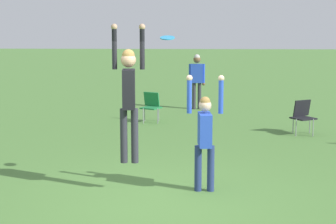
% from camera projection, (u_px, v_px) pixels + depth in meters
% --- Properties ---
extents(ground_plane, '(120.00, 120.00, 0.00)m').
position_uv_depth(ground_plane, '(157.00, 198.00, 9.05)').
color(ground_plane, '#4C7A38').
extents(person_jumping, '(0.55, 0.42, 2.28)m').
position_uv_depth(person_jumping, '(129.00, 89.00, 9.13)').
color(person_jumping, '#2D2D38').
rests_on(person_jumping, ground_plane).
extents(person_defending, '(0.62, 0.48, 1.95)m').
position_uv_depth(person_defending, '(205.00, 131.00, 9.28)').
color(person_defending, navy).
rests_on(person_defending, ground_plane).
extents(frisbee, '(0.24, 0.24, 0.07)m').
position_uv_depth(frisbee, '(167.00, 38.00, 9.20)').
color(frisbee, '#2D9EDB').
extents(camping_chair_1, '(0.65, 0.70, 0.85)m').
position_uv_depth(camping_chair_1, '(151.00, 104.00, 16.18)').
color(camping_chair_1, gray).
rests_on(camping_chair_1, ground_plane).
extents(camping_chair_2, '(0.69, 0.75, 0.87)m').
position_uv_depth(camping_chair_2, '(303.00, 114.00, 14.33)').
color(camping_chair_2, gray).
rests_on(camping_chair_2, ground_plane).
extents(person_spectator_near, '(0.56, 0.24, 1.82)m').
position_uv_depth(person_spectator_near, '(197.00, 76.00, 18.58)').
color(person_spectator_near, '#2D2D38').
rests_on(person_spectator_near, ground_plane).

